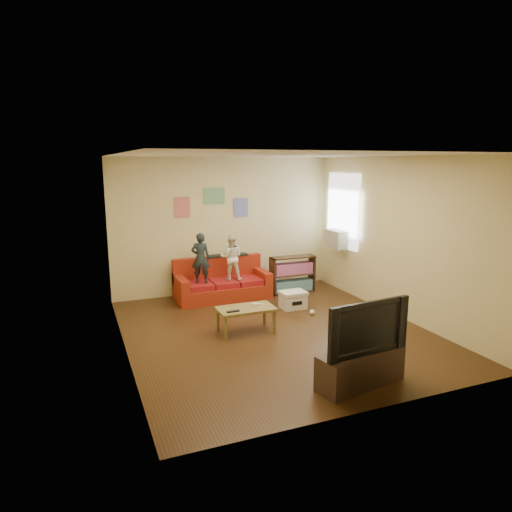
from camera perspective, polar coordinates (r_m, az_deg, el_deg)
name	(u,v)px	position (r m, az deg, el deg)	size (l,w,h in m)	color
room_shell	(276,246)	(6.87, 2.49, 1.20)	(4.52, 5.02, 2.72)	#432812
sofa	(222,284)	(8.92, -4.31, -3.52)	(1.79, 0.83, 0.79)	#9F2713
child_a	(201,258)	(8.51, -6.94, -0.26)	(0.35, 0.23, 0.95)	#1D282D
child_b	(231,257)	(8.69, -3.11, -0.18)	(0.43, 0.33, 0.88)	white
coffee_table	(246,311)	(7.09, -1.26, -6.91)	(0.88, 0.48, 0.40)	olive
remote	(233,311)	(6.88, -2.87, -6.91)	(0.20, 0.05, 0.02)	black
game_controller	(257,304)	(7.18, 0.10, -6.06)	(0.15, 0.04, 0.03)	white
bookshelf	(292,276)	(9.27, 4.57, -2.53)	(0.92, 0.28, 0.74)	#392515
window	(343,211)	(9.33, 10.82, 5.57)	(0.04, 1.08, 1.48)	white
ac_unit	(337,239)	(9.34, 10.07, 2.13)	(0.28, 0.55, 0.35)	#B7B2A3
artwork_left	(182,207)	(8.90, -9.22, 6.05)	(0.30, 0.01, 0.40)	#D87266
artwork_center	(214,196)	(9.04, -5.21, 7.51)	(0.42, 0.01, 0.32)	#72B27F
artwork_right	(241,207)	(9.24, -1.90, 6.08)	(0.30, 0.01, 0.38)	#727FCC
file_box	(293,300)	(8.29, 4.64, -5.46)	(0.46, 0.35, 0.32)	white
tv_stand	(361,368)	(5.68, 12.93, -13.48)	(1.12, 0.37, 0.42)	#3D2B21
television	(363,325)	(5.48, 13.19, -8.44)	(1.11, 0.15, 0.64)	black
tissue	(312,312)	(8.01, 7.04, -6.99)	(0.09, 0.09, 0.09)	white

